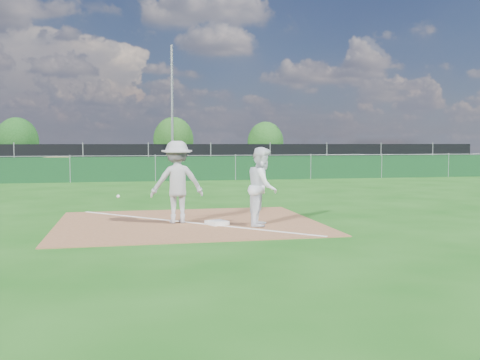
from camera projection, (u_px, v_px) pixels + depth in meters
name	position (u px, v px, depth m)	size (l,w,h in m)	color
ground	(162.00, 190.00, 21.28)	(90.00, 90.00, 0.00)	#154E10
infield_dirt	(188.00, 223.00, 12.50)	(6.00, 5.00, 0.02)	brown
foul_line	(188.00, 222.00, 12.50)	(0.08, 7.00, 0.01)	white
green_fence	(155.00, 169.00, 26.11)	(44.00, 0.05, 1.20)	#0E3518
dirt_mound	(57.00, 167.00, 28.48)	(3.38, 2.60, 1.17)	#957448
black_fence	(148.00, 158.00, 33.90)	(46.00, 0.04, 1.80)	black
parking_lot	(146.00, 169.00, 38.84)	(46.00, 9.00, 0.01)	black
light_pole	(172.00, 109.00, 33.70)	(0.16, 0.16, 8.00)	slate
first_base	(217.00, 223.00, 12.19)	(0.42, 0.42, 0.09)	white
play_at_first	(177.00, 182.00, 12.40)	(2.01, 0.77, 1.91)	#AFAFB1
runner	(262.00, 187.00, 12.07)	(0.87, 0.68, 1.79)	white
car_left	(52.00, 159.00, 36.38)	(1.87, 4.65, 1.58)	#95979C
car_mid	(118.00, 159.00, 37.38)	(1.49, 4.27, 1.41)	black
car_right	(191.00, 160.00, 38.98)	(1.70, 4.18, 1.21)	black
tree_left	(17.00, 141.00, 41.42)	(3.25, 3.25, 3.85)	#382316
tree_mid	(174.00, 140.00, 45.99)	(3.45, 3.45, 4.10)	#382316
tree_right	(265.00, 142.00, 46.77)	(3.14, 3.14, 3.72)	#382316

